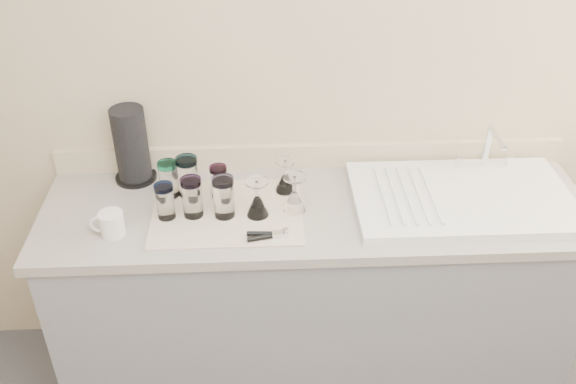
{
  "coord_description": "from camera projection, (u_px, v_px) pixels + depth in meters",
  "views": [
    {
      "loc": [
        -0.2,
        -0.76,
        2.29
      ],
      "look_at": [
        -0.11,
        1.15,
        1.0
      ],
      "focal_mm": 40.0,
      "sensor_mm": 36.0,
      "label": 1
    }
  ],
  "objects": [
    {
      "name": "dish_towel",
      "position": [
        227.0,
        212.0,
        2.36
      ],
      "size": [
        0.55,
        0.42,
        0.01
      ],
      "primitive_type": "cube",
      "color": "silver",
      "rests_on": "counter_unit"
    },
    {
      "name": "goblet_front_right",
      "position": [
        294.0,
        199.0,
        2.34
      ],
      "size": [
        0.08,
        0.08,
        0.15
      ],
      "color": "white",
      "rests_on": "dish_towel"
    },
    {
      "name": "tumbler_lavender",
      "position": [
        224.0,
        197.0,
        2.3
      ],
      "size": [
        0.08,
        0.08,
        0.16
      ],
      "color": "white",
      "rests_on": "dish_towel"
    },
    {
      "name": "sink_unit",
      "position": [
        462.0,
        197.0,
        2.42
      ],
      "size": [
        0.82,
        0.5,
        0.22
      ],
      "color": "white",
      "rests_on": "counter_unit"
    },
    {
      "name": "tumbler_teal",
      "position": [
        169.0,
        179.0,
        2.41
      ],
      "size": [
        0.07,
        0.07,
        0.15
      ],
      "color": "white",
      "rests_on": "dish_towel"
    },
    {
      "name": "tumbler_purple",
      "position": [
        219.0,
        182.0,
        2.41
      ],
      "size": [
        0.07,
        0.07,
        0.13
      ],
      "color": "white",
      "rests_on": "dish_towel"
    },
    {
      "name": "goblet_front_left",
      "position": [
        257.0,
        203.0,
        2.32
      ],
      "size": [
        0.08,
        0.08,
        0.15
      ],
      "color": "white",
      "rests_on": "dish_towel"
    },
    {
      "name": "tumbler_blue",
      "position": [
        192.0,
        197.0,
        2.3
      ],
      "size": [
        0.08,
        0.08,
        0.15
      ],
      "color": "white",
      "rests_on": "dish_towel"
    },
    {
      "name": "goblet_back_right",
      "position": [
        285.0,
        180.0,
        2.45
      ],
      "size": [
        0.08,
        0.08,
        0.14
      ],
      "color": "white",
      "rests_on": "dish_towel"
    },
    {
      "name": "room_envelope",
      "position": [
        389.0,
        302.0,
        1.04
      ],
      "size": [
        3.54,
        3.5,
        2.52
      ],
      "color": "#4B4B50",
      "rests_on": "ground"
    },
    {
      "name": "can_opener",
      "position": [
        268.0,
        235.0,
        2.23
      ],
      "size": [
        0.14,
        0.05,
        0.02
      ],
      "color": "silver",
      "rests_on": "dish_towel"
    },
    {
      "name": "counter_unit",
      "position": [
        314.0,
        294.0,
        2.66
      ],
      "size": [
        2.06,
        0.62,
        0.9
      ],
      "color": "slate",
      "rests_on": "ground"
    },
    {
      "name": "paper_towel_roll",
      "position": [
        131.0,
        146.0,
        2.48
      ],
      "size": [
        0.16,
        0.16,
        0.31
      ],
      "color": "black",
      "rests_on": "counter_unit"
    },
    {
      "name": "white_mug",
      "position": [
        111.0,
        224.0,
        2.24
      ],
      "size": [
        0.12,
        0.09,
        0.09
      ],
      "color": "white",
      "rests_on": "counter_unit"
    },
    {
      "name": "tumbler_magenta",
      "position": [
        165.0,
        201.0,
        2.3
      ],
      "size": [
        0.07,
        0.07,
        0.14
      ],
      "color": "white",
      "rests_on": "dish_towel"
    },
    {
      "name": "tumbler_cyan",
      "position": [
        188.0,
        177.0,
        2.41
      ],
      "size": [
        0.08,
        0.08,
        0.16
      ],
      "color": "white",
      "rests_on": "dish_towel"
    }
  ]
}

